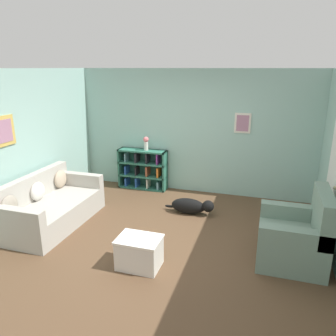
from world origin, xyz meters
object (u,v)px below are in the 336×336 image
(couch, at_px, (50,207))
(bookshelf, at_px, (143,169))
(coffee_table, at_px, (139,252))
(dog, at_px, (191,206))
(recliner_chair, at_px, (297,237))
(vase, at_px, (146,143))

(couch, bearing_deg, bookshelf, 67.21)
(bookshelf, bearing_deg, coffee_table, -69.62)
(couch, height_order, dog, couch)
(recliner_chair, xyz_separation_m, coffee_table, (-2.03, -0.79, -0.13))
(coffee_table, bearing_deg, bookshelf, 110.38)
(coffee_table, xyz_separation_m, vase, (-0.98, 2.87, 0.83))
(coffee_table, distance_m, dog, 1.89)
(coffee_table, bearing_deg, recliner_chair, 21.37)
(recliner_chair, xyz_separation_m, vase, (-3.01, 2.07, 0.69))
(couch, distance_m, coffee_table, 2.11)
(dog, xyz_separation_m, vase, (-1.26, 1.00, 0.90))
(bookshelf, distance_m, dog, 1.72)
(dog, height_order, vase, vase)
(vase, bearing_deg, bookshelf, 166.33)
(bookshelf, relative_size, coffee_table, 1.85)
(couch, distance_m, recliner_chair, 4.00)
(recliner_chair, bearing_deg, bookshelf, 145.97)
(couch, bearing_deg, dog, 26.27)
(vase, bearing_deg, dog, -38.36)
(bookshelf, xyz_separation_m, dog, (1.35, -1.02, -0.29))
(vase, bearing_deg, couch, -115.02)
(couch, height_order, recliner_chair, recliner_chair)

